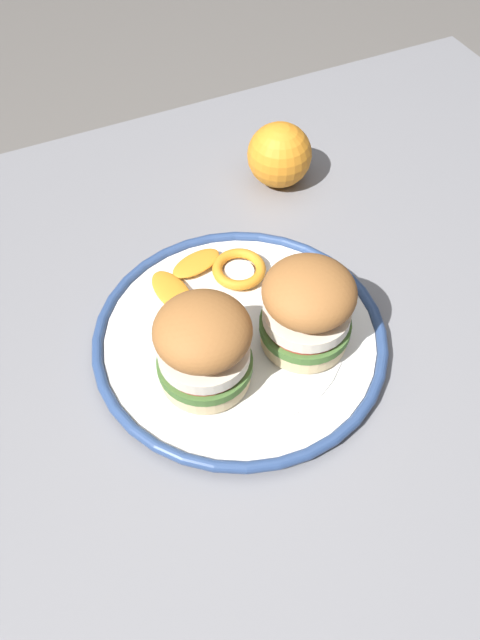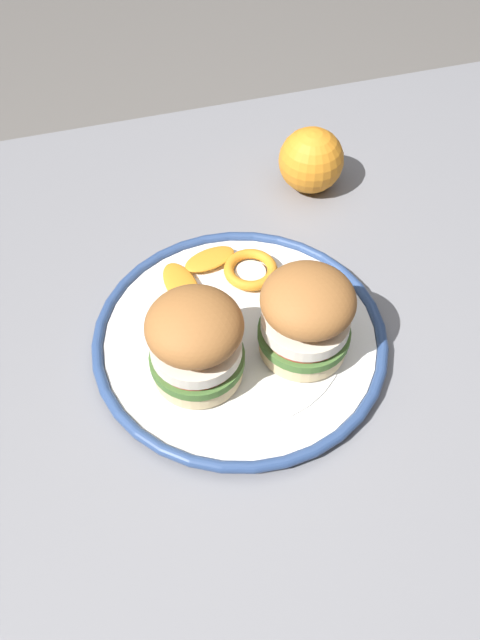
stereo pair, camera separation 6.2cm
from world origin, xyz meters
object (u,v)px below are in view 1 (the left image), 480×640
dinner_plate (240,338)px  dining_table (273,409)px  sandwich_half_left (307,307)px  sandwich_half_right (205,349)px  whole_orange (279,155)px

dinner_plate → dining_table: bearing=129.0°
sandwich_half_left → sandwich_half_right: size_ratio=0.97×
dining_table → whole_orange: 0.33m
sandwich_half_right → whole_orange: bearing=-129.2°
dinner_plate → whole_orange: whole_orange is taller
dinner_plate → sandwich_half_right: 0.09m
sandwich_half_left → whole_orange: (-0.10, -0.26, -0.03)m
dinner_plate → sandwich_half_right: size_ratio=3.05×
sandwich_half_right → whole_orange: sandwich_half_right is taller
dining_table → sandwich_half_right: sandwich_half_right is taller
whole_orange → dining_table: bearing=62.9°
sandwich_half_left → dinner_plate: bearing=-29.8°
dining_table → sandwich_half_right: bearing=2.9°
dining_table → sandwich_half_left: sandwich_half_left is taller
sandwich_half_right → whole_orange: size_ratio=1.23×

